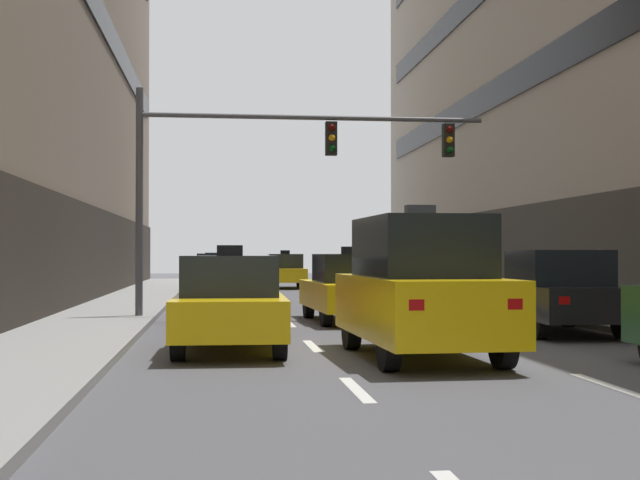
# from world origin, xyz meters

# --- Properties ---
(ground_plane) EXTENTS (120.00, 120.00, 0.00)m
(ground_plane) POSITION_xyz_m (0.00, 0.00, 0.00)
(ground_plane) COLOR #515156
(sidewalk_left) EXTENTS (2.64, 80.00, 0.14)m
(sidewalk_left) POSITION_xyz_m (-6.10, 0.00, 0.07)
(sidewalk_left) COLOR gray
(sidewalk_left) RESTS_ON ground
(lane_stripe_l1_s3) EXTENTS (0.16, 2.00, 0.01)m
(lane_stripe_l1_s3) POSITION_xyz_m (-1.59, -3.00, 0.00)
(lane_stripe_l1_s3) COLOR silver
(lane_stripe_l1_s3) RESTS_ON ground
(lane_stripe_l1_s4) EXTENTS (0.16, 2.00, 0.01)m
(lane_stripe_l1_s4) POSITION_xyz_m (-1.59, 2.00, 0.00)
(lane_stripe_l1_s4) COLOR silver
(lane_stripe_l1_s4) RESTS_ON ground
(lane_stripe_l1_s5) EXTENTS (0.16, 2.00, 0.01)m
(lane_stripe_l1_s5) POSITION_xyz_m (-1.59, 7.00, 0.00)
(lane_stripe_l1_s5) COLOR silver
(lane_stripe_l1_s5) RESTS_ON ground
(lane_stripe_l1_s6) EXTENTS (0.16, 2.00, 0.01)m
(lane_stripe_l1_s6) POSITION_xyz_m (-1.59, 12.00, 0.00)
(lane_stripe_l1_s6) COLOR silver
(lane_stripe_l1_s6) RESTS_ON ground
(lane_stripe_l1_s7) EXTENTS (0.16, 2.00, 0.01)m
(lane_stripe_l1_s7) POSITION_xyz_m (-1.59, 17.00, 0.00)
(lane_stripe_l1_s7) COLOR silver
(lane_stripe_l1_s7) RESTS_ON ground
(lane_stripe_l1_s8) EXTENTS (0.16, 2.00, 0.01)m
(lane_stripe_l1_s8) POSITION_xyz_m (-1.59, 22.00, 0.00)
(lane_stripe_l1_s8) COLOR silver
(lane_stripe_l1_s8) RESTS_ON ground
(lane_stripe_l1_s9) EXTENTS (0.16, 2.00, 0.01)m
(lane_stripe_l1_s9) POSITION_xyz_m (-1.59, 27.00, 0.00)
(lane_stripe_l1_s9) COLOR silver
(lane_stripe_l1_s9) RESTS_ON ground
(lane_stripe_l1_s10) EXTENTS (0.16, 2.00, 0.01)m
(lane_stripe_l1_s10) POSITION_xyz_m (-1.59, 32.00, 0.00)
(lane_stripe_l1_s10) COLOR silver
(lane_stripe_l1_s10) RESTS_ON ground
(lane_stripe_l2_s3) EXTENTS (0.16, 2.00, 0.01)m
(lane_stripe_l2_s3) POSITION_xyz_m (1.59, -3.00, 0.00)
(lane_stripe_l2_s3) COLOR silver
(lane_stripe_l2_s3) RESTS_ON ground
(lane_stripe_l2_s4) EXTENTS (0.16, 2.00, 0.01)m
(lane_stripe_l2_s4) POSITION_xyz_m (1.59, 2.00, 0.00)
(lane_stripe_l2_s4) COLOR silver
(lane_stripe_l2_s4) RESTS_ON ground
(lane_stripe_l2_s5) EXTENTS (0.16, 2.00, 0.01)m
(lane_stripe_l2_s5) POSITION_xyz_m (1.59, 7.00, 0.00)
(lane_stripe_l2_s5) COLOR silver
(lane_stripe_l2_s5) RESTS_ON ground
(lane_stripe_l2_s6) EXTENTS (0.16, 2.00, 0.01)m
(lane_stripe_l2_s6) POSITION_xyz_m (1.59, 12.00, 0.00)
(lane_stripe_l2_s6) COLOR silver
(lane_stripe_l2_s6) RESTS_ON ground
(lane_stripe_l2_s7) EXTENTS (0.16, 2.00, 0.01)m
(lane_stripe_l2_s7) POSITION_xyz_m (1.59, 17.00, 0.00)
(lane_stripe_l2_s7) COLOR silver
(lane_stripe_l2_s7) RESTS_ON ground
(lane_stripe_l2_s8) EXTENTS (0.16, 2.00, 0.01)m
(lane_stripe_l2_s8) POSITION_xyz_m (1.59, 22.00, 0.00)
(lane_stripe_l2_s8) COLOR silver
(lane_stripe_l2_s8) RESTS_ON ground
(lane_stripe_l2_s9) EXTENTS (0.16, 2.00, 0.01)m
(lane_stripe_l2_s9) POSITION_xyz_m (1.59, 27.00, 0.00)
(lane_stripe_l2_s9) COLOR silver
(lane_stripe_l2_s9) RESTS_ON ground
(lane_stripe_l2_s10) EXTENTS (0.16, 2.00, 0.01)m
(lane_stripe_l2_s10) POSITION_xyz_m (1.59, 32.00, 0.00)
(lane_stripe_l2_s10) COLOR silver
(lane_stripe_l2_s10) RESTS_ON ground
(taxi_driving_0) EXTENTS (1.89, 4.34, 1.79)m
(taxi_driving_0) POSITION_xyz_m (-3.07, 1.36, 0.80)
(taxi_driving_0) COLOR black
(taxi_driving_0) RESTS_ON ground
(car_driving_1) EXTENTS (1.87, 4.42, 1.65)m
(car_driving_1) POSITION_xyz_m (-3.30, 22.73, 0.81)
(car_driving_1) COLOR black
(car_driving_1) RESTS_ON ground
(taxi_driving_2) EXTENTS (1.86, 4.36, 1.81)m
(taxi_driving_2) POSITION_xyz_m (-0.11, 28.02, 0.80)
(taxi_driving_2) COLOR black
(taxi_driving_2) RESTS_ON ground
(taxi_driving_3) EXTENTS (2.08, 4.67, 2.42)m
(taxi_driving_3) POSITION_xyz_m (-0.10, -0.01, 1.11)
(taxi_driving_3) COLOR black
(taxi_driving_3) RESTS_ON ground
(taxi_driving_4) EXTENTS (1.94, 4.54, 1.88)m
(taxi_driving_4) POSITION_xyz_m (-3.05, 27.95, 0.84)
(taxi_driving_4) COLOR black
(taxi_driving_4) RESTS_ON ground
(taxi_driving_5) EXTENTS (2.03, 4.45, 1.82)m
(taxi_driving_5) POSITION_xyz_m (-0.11, 7.40, 0.81)
(taxi_driving_5) COLOR black
(taxi_driving_5) RESTS_ON ground
(car_driving_6) EXTENTS (1.75, 4.16, 1.56)m
(car_driving_6) POSITION_xyz_m (-3.09, 7.20, 0.77)
(car_driving_6) COLOR black
(car_driving_6) RESTS_ON ground
(car_parked_2) EXTENTS (2.02, 4.63, 1.72)m
(car_parked_2) POSITION_xyz_m (3.73, 4.03, 0.85)
(car_parked_2) COLOR black
(car_parked_2) RESTS_ON ground
(traffic_signal_0) EXTENTS (8.69, 0.34, 5.57)m
(traffic_signal_0) POSITION_xyz_m (-2.00, 8.19, 4.03)
(traffic_signal_0) COLOR #4C4C51
(traffic_signal_0) RESTS_ON sidewalk_left
(pedestrian_0) EXTENTS (0.24, 0.53, 1.61)m
(pedestrian_0) POSITION_xyz_m (5.31, 5.42, 1.07)
(pedestrian_0) COLOR black
(pedestrian_0) RESTS_ON sidewalk_right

